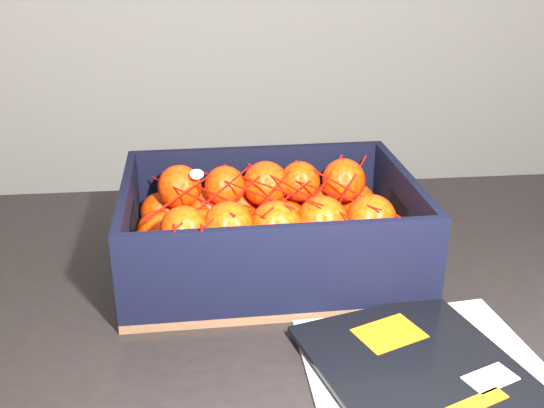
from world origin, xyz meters
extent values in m
cube|color=black|center=(-0.18, 0.20, 0.73)|extent=(1.22, 0.83, 0.04)
cylinder|color=black|center=(-0.73, 0.55, 0.35)|extent=(0.06, 0.06, 0.71)
cube|color=beige|center=(-0.18, -0.01, 0.75)|extent=(0.21, 0.28, 0.01)
cube|color=beige|center=(-0.13, -0.01, 0.76)|extent=(0.24, 0.30, 0.01)
cube|color=black|center=(-0.16, -0.01, 0.77)|extent=(0.27, 0.32, 0.01)
cube|color=orange|center=(-0.18, 0.07, 0.77)|extent=(0.09, 0.08, 0.00)
cube|color=white|center=(-0.10, -0.02, 0.77)|extent=(0.06, 0.05, 0.00)
cube|color=orange|center=(-0.14, -0.06, 0.77)|extent=(0.10, 0.05, 0.00)
cube|color=brown|center=(-0.30, 0.29, 0.76)|extent=(0.41, 0.31, 0.01)
cube|color=black|center=(-0.30, 0.44, 0.82)|extent=(0.41, 0.01, 0.13)
cube|color=black|center=(-0.30, 0.14, 0.82)|extent=(0.41, 0.01, 0.13)
cube|color=black|center=(-0.50, 0.29, 0.82)|extent=(0.01, 0.28, 0.13)
cube|color=black|center=(-0.10, 0.29, 0.82)|extent=(0.01, 0.28, 0.13)
sphere|color=#FB2F05|center=(-0.46, 0.18, 0.80)|extent=(0.07, 0.07, 0.07)
sphere|color=#FB2F05|center=(-0.45, 0.25, 0.80)|extent=(0.07, 0.07, 0.07)
sphere|color=#FB2F05|center=(-0.46, 0.32, 0.80)|extent=(0.07, 0.07, 0.07)
sphere|color=#FB2F05|center=(-0.46, 0.40, 0.80)|extent=(0.06, 0.06, 0.06)
sphere|color=#FB2F05|center=(-0.39, 0.18, 0.80)|extent=(0.07, 0.07, 0.07)
sphere|color=#FB2F05|center=(-0.39, 0.25, 0.80)|extent=(0.07, 0.07, 0.07)
sphere|color=#FB2F05|center=(-0.40, 0.33, 0.80)|extent=(0.06, 0.06, 0.06)
sphere|color=#FB2F05|center=(-0.39, 0.39, 0.80)|extent=(0.07, 0.07, 0.07)
sphere|color=#FB2F05|center=(-0.33, 0.18, 0.80)|extent=(0.07, 0.07, 0.07)
sphere|color=#FB2F05|center=(-0.33, 0.25, 0.80)|extent=(0.06, 0.06, 0.06)
sphere|color=#FB2F05|center=(-0.33, 0.33, 0.80)|extent=(0.06, 0.06, 0.06)
sphere|color=#FB2F05|center=(-0.33, 0.40, 0.80)|extent=(0.07, 0.07, 0.07)
sphere|color=#FB2F05|center=(-0.27, 0.18, 0.80)|extent=(0.07, 0.07, 0.07)
sphere|color=#FB2F05|center=(-0.26, 0.25, 0.80)|extent=(0.07, 0.07, 0.07)
sphere|color=#FB2F05|center=(-0.27, 0.33, 0.80)|extent=(0.07, 0.07, 0.07)
sphere|color=#FB2F05|center=(-0.27, 0.39, 0.80)|extent=(0.06, 0.06, 0.06)
sphere|color=#FB2F05|center=(-0.20, 0.18, 0.80)|extent=(0.06, 0.06, 0.06)
sphere|color=#FB2F05|center=(-0.20, 0.25, 0.80)|extent=(0.07, 0.07, 0.07)
sphere|color=#FB2F05|center=(-0.20, 0.32, 0.80)|extent=(0.06, 0.06, 0.06)
sphere|color=#FB2F05|center=(-0.20, 0.40, 0.80)|extent=(0.06, 0.06, 0.06)
sphere|color=#FB2F05|center=(-0.14, 0.18, 0.80)|extent=(0.06, 0.06, 0.06)
sphere|color=#FB2F05|center=(-0.13, 0.25, 0.80)|extent=(0.06, 0.06, 0.06)
sphere|color=#FB2F05|center=(-0.14, 0.33, 0.80)|extent=(0.06, 0.06, 0.06)
sphere|color=#FB2F05|center=(-0.14, 0.39, 0.80)|extent=(0.06, 0.06, 0.06)
sphere|color=#FB2F05|center=(-0.42, 0.22, 0.85)|extent=(0.06, 0.06, 0.06)
sphere|color=#FB2F05|center=(-0.42, 0.37, 0.85)|extent=(0.07, 0.07, 0.07)
sphere|color=#FB2F05|center=(-0.36, 0.22, 0.85)|extent=(0.07, 0.07, 0.07)
sphere|color=#FB2F05|center=(-0.36, 0.36, 0.85)|extent=(0.06, 0.06, 0.06)
sphere|color=#FB2F05|center=(-0.30, 0.21, 0.85)|extent=(0.07, 0.07, 0.07)
sphere|color=#FB2F05|center=(-0.29, 0.36, 0.85)|extent=(0.07, 0.07, 0.07)
sphere|color=#FB2F05|center=(-0.23, 0.22, 0.85)|extent=(0.07, 0.07, 0.07)
sphere|color=#FB2F05|center=(-0.24, 0.37, 0.85)|extent=(0.06, 0.06, 0.06)
sphere|color=#FB2F05|center=(-0.17, 0.22, 0.85)|extent=(0.07, 0.07, 0.07)
sphere|color=#FB2F05|center=(-0.17, 0.36, 0.85)|extent=(0.07, 0.07, 0.07)
cylinder|color=red|center=(-0.41, 0.30, 0.86)|extent=(0.11, 0.21, 0.03)
cylinder|color=red|center=(-0.37, 0.30, 0.86)|extent=(0.12, 0.21, 0.02)
cylinder|color=red|center=(-0.33, 0.30, 0.87)|extent=(0.11, 0.21, 0.03)
cylinder|color=red|center=(-0.30, 0.29, 0.87)|extent=(0.11, 0.21, 0.03)
cylinder|color=red|center=(-0.26, 0.28, 0.87)|extent=(0.12, 0.21, 0.01)
cylinder|color=red|center=(-0.22, 0.29, 0.87)|extent=(0.11, 0.21, 0.03)
cylinder|color=red|center=(-0.19, 0.29, 0.87)|extent=(0.12, 0.21, 0.02)
cylinder|color=red|center=(-0.41, 0.30, 0.87)|extent=(0.12, 0.21, 0.01)
cylinder|color=red|center=(-0.37, 0.28, 0.87)|extent=(0.12, 0.21, 0.00)
cylinder|color=red|center=(-0.33, 0.29, 0.87)|extent=(0.12, 0.21, 0.00)
cylinder|color=red|center=(-0.30, 0.28, 0.86)|extent=(0.12, 0.21, 0.02)
cylinder|color=red|center=(-0.26, 0.28, 0.87)|extent=(0.11, 0.21, 0.04)
cylinder|color=red|center=(-0.22, 0.30, 0.86)|extent=(0.11, 0.21, 0.03)
cylinder|color=red|center=(-0.19, 0.29, 0.86)|extent=(0.11, 0.21, 0.03)
cylinder|color=red|center=(-0.43, 0.15, 0.85)|extent=(0.00, 0.03, 0.09)
cylinder|color=red|center=(-0.40, 0.15, 0.85)|extent=(0.01, 0.04, 0.08)
camera|label=1|loc=(-0.40, -0.54, 1.21)|focal=42.59mm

